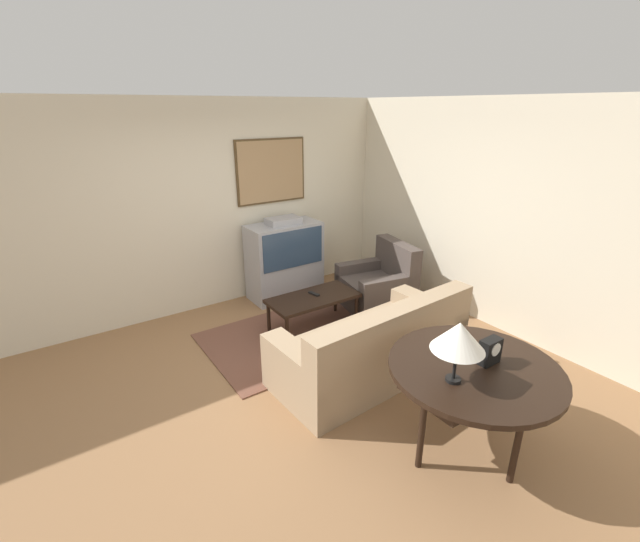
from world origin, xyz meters
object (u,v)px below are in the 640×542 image
at_px(armchair, 378,287).
at_px(coffee_table, 313,300).
at_px(tv, 285,260).
at_px(console_table, 474,373).
at_px(table_lamp, 459,337).
at_px(couch, 373,348).
at_px(mantel_clock, 490,351).

distance_m(armchair, coffee_table, 1.09).
height_order(tv, console_table, tv).
height_order(coffee_table, table_lamp, table_lamp).
bearing_deg(console_table, couch, 87.37).
bearing_deg(armchair, couch, -32.81).
relative_size(tv, mantel_clock, 5.75).
distance_m(coffee_table, table_lamp, 2.50).
relative_size(coffee_table, mantel_clock, 5.43).
xyz_separation_m(couch, console_table, (-0.05, -1.19, 0.40)).
relative_size(couch, table_lamp, 4.40).
bearing_deg(tv, console_table, -95.15).
xyz_separation_m(couch, table_lamp, (-0.34, -1.21, 0.82)).
height_order(console_table, table_lamp, table_lamp).
distance_m(tv, coffee_table, 1.09).
distance_m(couch, armchair, 1.63).
bearing_deg(mantel_clock, console_table, 169.94).
distance_m(armchair, table_lamp, 2.92).
bearing_deg(couch, armchair, -136.24).
xyz_separation_m(tv, console_table, (-0.31, -3.40, 0.15)).
bearing_deg(console_table, coffee_table, 87.77).
xyz_separation_m(tv, table_lamp, (-0.59, -3.42, 0.57)).
bearing_deg(armchair, console_table, -15.70).
distance_m(tv, console_table, 3.42).
bearing_deg(table_lamp, couch, 74.42).
bearing_deg(coffee_table, couch, -91.81).
bearing_deg(armchair, coffee_table, -77.84).
distance_m(couch, table_lamp, 1.50).
height_order(tv, couch, tv).
height_order(tv, mantel_clock, tv).
height_order(armchair, console_table, armchair).
bearing_deg(coffee_table, armchair, 1.50).
distance_m(coffee_table, mantel_clock, 2.41).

